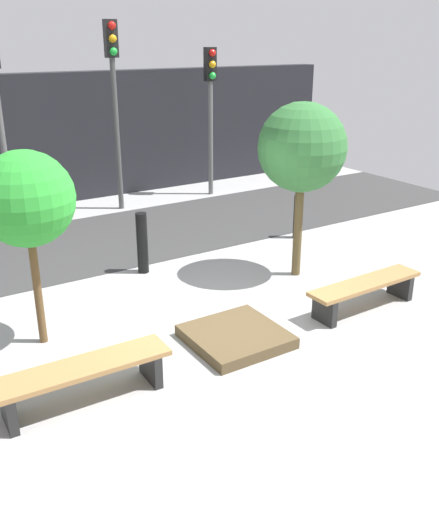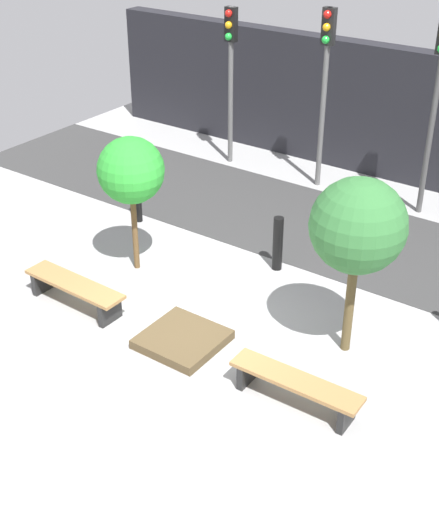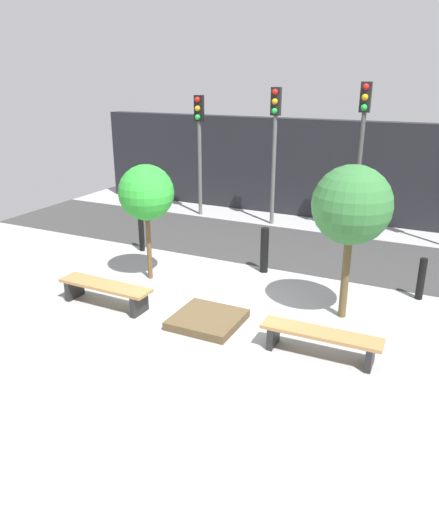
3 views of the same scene
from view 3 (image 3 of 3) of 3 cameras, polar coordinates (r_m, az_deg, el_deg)
name	(u,v)px [view 3 (image 3 of 3)]	position (r m, az deg, el deg)	size (l,w,h in m)	color
ground_plane	(213,318)	(9.55, -0.73, -7.10)	(18.00, 18.00, 0.00)	#989898
road_strip	(290,247)	(13.46, 8.03, 0.97)	(18.00, 3.33, 0.01)	#353535
building_facade	(327,170)	(16.27, 12.15, 9.60)	(16.20, 0.50, 3.06)	black
bench_left	(105,290)	(10.17, -12.93, -3.77)	(2.00, 0.51, 0.46)	black
bench_right	(321,338)	(8.37, 11.47, -9.18)	(1.97, 0.46, 0.45)	black
planter_bed	(207,320)	(9.33, -1.40, -7.27)	(1.21, 1.20, 0.15)	brown
tree_behind_left_bench	(146,193)	(10.88, -8.37, 7.13)	(1.20, 1.20, 2.58)	brown
tree_behind_right_bench	(352,206)	(9.16, 14.88, 5.55)	(1.43, 1.43, 2.90)	brown
bollard_far_left	(141,231)	(13.11, -8.93, 2.85)	(0.14, 0.14, 1.07)	black
bollard_left	(264,250)	(11.58, 5.15, 0.67)	(0.19, 0.19, 1.07)	black
bollard_center	(421,279)	(10.96, 22.06, -2.44)	(0.15, 0.15, 0.88)	black
traffic_light_west	(199,134)	(16.11, -2.34, 13.75)	(0.28, 0.27, 3.77)	#5A5A5A
traffic_light_mid_west	(275,133)	(15.08, 6.32, 13.84)	(0.28, 0.27, 4.02)	#5B5B5B
traffic_light_mid_east	(362,133)	(14.41, 15.99, 13.34)	(0.28, 0.27, 4.18)	#484848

